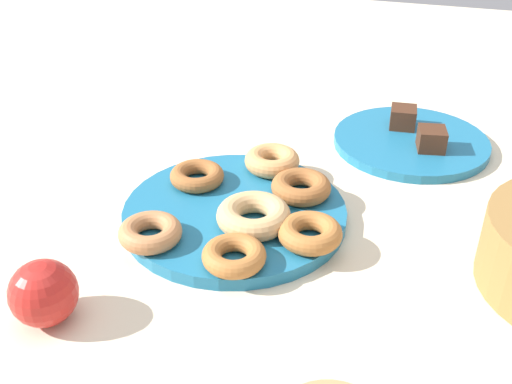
{
  "coord_description": "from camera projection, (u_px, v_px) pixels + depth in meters",
  "views": [
    {
      "loc": [
        0.65,
        0.23,
        0.47
      ],
      "look_at": [
        0.0,
        0.03,
        0.05
      ],
      "focal_mm": 43.01,
      "sensor_mm": 36.0,
      "label": 1
    }
  ],
  "objects": [
    {
      "name": "cake_plate",
      "position": [
        411.0,
        142.0,
        1.01
      ],
      "size": [
        0.25,
        0.25,
        0.01
      ],
      "primitive_type": "cylinder",
      "color": "#1E6B93",
      "rests_on": "ground_plane"
    },
    {
      "name": "brownie_near",
      "position": [
        403.0,
        117.0,
        1.04
      ],
      "size": [
        0.05,
        0.04,
        0.03
      ],
      "primitive_type": "cube",
      "rotation": [
        0.0,
        0.0,
        0.07
      ],
      "color": "#472819",
      "rests_on": "cake_plate"
    },
    {
      "name": "donut_6",
      "position": [
        234.0,
        256.0,
        0.72
      ],
      "size": [
        0.1,
        0.1,
        0.02
      ],
      "primitive_type": "torus",
      "rotation": [
        0.0,
        0.0,
        5.73
      ],
      "color": "#AD6B33",
      "rests_on": "donut_plate"
    },
    {
      "name": "apple",
      "position": [
        44.0,
        293.0,
        0.65
      ],
      "size": [
        0.07,
        0.07,
        0.07
      ],
      "primitive_type": "sphere",
      "color": "red",
      "rests_on": "ground_plane"
    },
    {
      "name": "brownie_far",
      "position": [
        432.0,
        139.0,
        0.97
      ],
      "size": [
        0.05,
        0.05,
        0.03
      ],
      "primitive_type": "cube",
      "rotation": [
        0.0,
        0.0,
        0.17
      ],
      "color": "#472819",
      "rests_on": "cake_plate"
    },
    {
      "name": "ground_plane",
      "position": [
        235.0,
        218.0,
        0.83
      ],
      "size": [
        2.4,
        2.4,
        0.0
      ],
      "primitive_type": "plane",
      "color": "beige"
    },
    {
      "name": "donut_0",
      "position": [
        254.0,
        216.0,
        0.78
      ],
      "size": [
        0.12,
        0.12,
        0.03
      ],
      "primitive_type": "torus",
      "rotation": [
        0.0,
        0.0,
        1.88
      ],
      "color": "tan",
      "rests_on": "donut_plate"
    },
    {
      "name": "donut_3",
      "position": [
        150.0,
        232.0,
        0.76
      ],
      "size": [
        0.1,
        0.1,
        0.02
      ],
      "primitive_type": "torus",
      "rotation": [
        0.0,
        0.0,
        0.36
      ],
      "color": "#B27547",
      "rests_on": "donut_plate"
    },
    {
      "name": "donut_2",
      "position": [
        301.0,
        187.0,
        0.85
      ],
      "size": [
        0.11,
        0.11,
        0.03
      ],
      "primitive_type": "torus",
      "rotation": [
        0.0,
        0.0,
        0.39
      ],
      "color": "#995B2D",
      "rests_on": "donut_plate"
    },
    {
      "name": "donut_plate",
      "position": [
        235.0,
        213.0,
        0.83
      ],
      "size": [
        0.3,
        0.3,
        0.02
      ],
      "primitive_type": "cylinder",
      "color": "#1E6B93",
      "rests_on": "ground_plane"
    },
    {
      "name": "donut_5",
      "position": [
        310.0,
        233.0,
        0.75
      ],
      "size": [
        0.09,
        0.09,
        0.03
      ],
      "primitive_type": "torus",
      "rotation": [
        0.0,
        0.0,
        2.95
      ],
      "color": "#AD6B33",
      "rests_on": "donut_plate"
    },
    {
      "name": "donut_1",
      "position": [
        272.0,
        161.0,
        0.91
      ],
      "size": [
        0.09,
        0.09,
        0.03
      ],
      "primitive_type": "torus",
      "rotation": [
        0.0,
        0.0,
        1.68
      ],
      "color": "tan",
      "rests_on": "donut_plate"
    },
    {
      "name": "donut_4",
      "position": [
        197.0,
        176.0,
        0.88
      ],
      "size": [
        0.11,
        0.11,
        0.02
      ],
      "primitive_type": "torus",
      "rotation": [
        0.0,
        0.0,
        5.22
      ],
      "color": "#995B2D",
      "rests_on": "donut_plate"
    }
  ]
}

